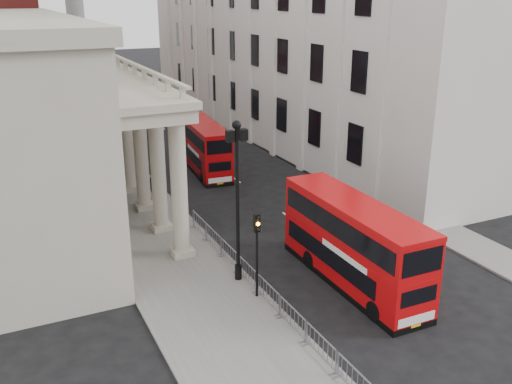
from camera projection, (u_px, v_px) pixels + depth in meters
ground at (285, 315)px, 26.34m from camera, size 260.00×260.00×0.00m
sidewalk_west at (95, 159)px, 50.61m from camera, size 6.00×140.00×0.12m
sidewalk_east at (262, 139)px, 57.32m from camera, size 3.00×140.00×0.12m
kerb at (128, 155)px, 51.81m from camera, size 0.20×140.00×0.14m
portico_building at (1, 130)px, 35.38m from camera, size 9.00×28.00×12.00m
east_building at (276, 9)px, 55.88m from camera, size 8.00×55.00×25.00m
lamp_post_south at (237, 191)px, 27.86m from camera, size 1.05×0.44×8.32m
lamp_post_mid at (149, 125)px, 41.46m from camera, size 1.05×0.44×8.32m
lamp_post_north at (104, 92)px, 55.07m from camera, size 1.05×0.44×8.32m
traffic_light at (257, 240)px, 26.78m from camera, size 0.28×0.33×4.30m
crowd_barriers at (258, 283)px, 27.86m from camera, size 0.50×18.75×1.10m
bus_near at (353, 242)px, 28.61m from camera, size 2.53×10.09×4.35m
bus_far at (204, 146)px, 46.95m from camera, size 3.14×9.49×4.02m
pedestrian_a at (116, 208)px, 36.66m from camera, size 0.68×0.49×1.73m
pedestrian_b at (100, 186)px, 40.54m from camera, size 0.96×0.77×1.87m
pedestrian_c at (147, 192)px, 39.28m from camera, size 0.94×0.62×1.90m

